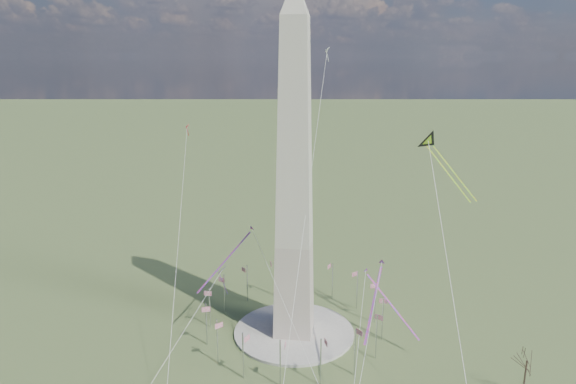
# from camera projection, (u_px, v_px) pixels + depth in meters

# --- Properties ---
(ground) EXTENTS (2000.00, 2000.00, 0.00)m
(ground) POSITION_uv_depth(u_px,v_px,m) (294.00, 333.00, 154.43)
(ground) COLOR #435C2E
(ground) RESTS_ON ground
(plaza) EXTENTS (36.00, 36.00, 0.80)m
(plaza) POSITION_uv_depth(u_px,v_px,m) (294.00, 332.00, 154.33)
(plaza) COLOR #B4B2A5
(plaza) RESTS_ON ground
(washington_monument) EXTENTS (15.56, 15.56, 100.00)m
(washington_monument) POSITION_uv_depth(u_px,v_px,m) (295.00, 178.00, 142.17)
(washington_monument) COLOR #AC9F90
(washington_monument) RESTS_ON plaza
(flagpole_ring) EXTENTS (54.40, 54.40, 13.00)m
(flagpole_ring) POSITION_uv_depth(u_px,v_px,m) (294.00, 311.00, 152.57)
(flagpole_ring) COLOR silver
(flagpole_ring) RESTS_ON ground
(tree_near) EXTENTS (8.27, 8.27, 14.47)m
(tree_near) POSITION_uv_depth(u_px,v_px,m) (527.00, 358.00, 123.42)
(tree_near) COLOR #3F2C26
(tree_near) RESTS_ON ground
(kite_delta_black) EXTENTS (15.76, 19.03, 16.70)m
(kite_delta_black) POSITION_uv_depth(u_px,v_px,m) (431.00, 144.00, 143.80)
(kite_delta_black) COLOR black
(kite_delta_black) RESTS_ON ground
(kite_diamond_purple) EXTENTS (2.35, 3.34, 9.79)m
(kite_diamond_purple) POSITION_uv_depth(u_px,v_px,m) (222.00, 273.00, 155.36)
(kite_diamond_purple) COLOR navy
(kite_diamond_purple) RESTS_ON ground
(kite_streamer_left) EXTENTS (5.37, 20.46, 14.18)m
(kite_streamer_left) POSITION_uv_depth(u_px,v_px,m) (376.00, 290.00, 130.90)
(kite_streamer_left) COLOR #FF3128
(kite_streamer_left) RESTS_ON ground
(kite_streamer_mid) EXTENTS (13.62, 18.86, 15.13)m
(kite_streamer_mid) POSITION_uv_depth(u_px,v_px,m) (234.00, 250.00, 153.02)
(kite_streamer_mid) COLOR #FF3128
(kite_streamer_mid) RESTS_ON ground
(kite_streamer_right) EXTENTS (16.37, 15.71, 14.71)m
(kite_streamer_right) POSITION_uv_depth(u_px,v_px,m) (384.00, 294.00, 149.71)
(kite_streamer_right) COLOR #FF3128
(kite_streamer_right) RESTS_ON ground
(kite_small_red) EXTENTS (1.35, 1.58, 4.24)m
(kite_small_red) POSITION_uv_depth(u_px,v_px,m) (187.00, 127.00, 181.33)
(kite_small_red) COLOR red
(kite_small_red) RESTS_ON ground
(kite_small_white) EXTENTS (1.65, 2.39, 4.99)m
(kite_small_white) POSITION_uv_depth(u_px,v_px,m) (327.00, 51.00, 178.57)
(kite_small_white) COLOR white
(kite_small_white) RESTS_ON ground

